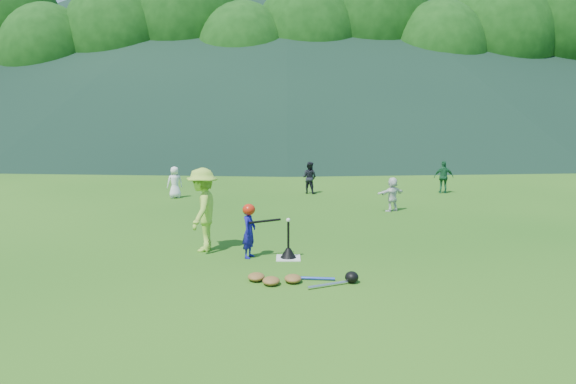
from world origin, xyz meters
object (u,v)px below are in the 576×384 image
Objects in this scene: adult_coach at (203,210)px; fielder_d at (392,194)px; batter_child at (249,232)px; home_plate at (288,258)px; equipment_pile at (293,279)px; batting_tee at (288,252)px; fielder_b at (309,178)px; fielder_c at (444,177)px; fielder_a at (175,182)px.

adult_coach is 6.33m from fielder_d.
home_plate is at bearing -79.26° from batter_child.
fielder_d reaches higher than home_plate.
fielder_d is 7.08m from equipment_pile.
batter_child is at bearing 173.79° from home_plate.
batting_tee is 0.38× the size of equipment_pile.
batting_tee is at bearing 112.60° from fielder_b.
fielder_d is at bearing -19.42° from batter_child.
batter_child is 6.10m from fielder_d.
fielder_c is 0.60× the size of equipment_pile.
fielder_c is at bearing -151.56° from fielder_b.
fielder_b is 0.59× the size of equipment_pile.
equipment_pile is at bearing -87.24° from home_plate.
batter_child is 1.06× the size of fielder_d.
batter_child is 0.61× the size of adult_coach.
batter_child reaches higher than home_plate.
fielder_a is at bearing 115.92° from home_plate.
fielder_a is at bearing 115.92° from batting_tee.
equipment_pile is (0.07, -1.49, 0.06)m from home_plate.
home_plate is 0.89m from batter_child.
fielder_d is (4.56, 4.37, -0.35)m from adult_coach.
fielder_c is at bearing 58.02° from home_plate.
batter_child is at bearing 86.33° from fielder_a.
fielder_c reaches higher than batting_tee.
home_plate is 0.45× the size of fielder_a.
adult_coach reaches higher than fielder_c.
adult_coach is 2.85m from equipment_pile.
equipment_pile is (-0.66, -9.81, -0.47)m from fielder_b.
fielder_b is at bearing 167.98° from adult_coach.
fielder_b is at bearing 84.99° from home_plate.
equipment_pile is (0.81, -1.57, -0.43)m from batter_child.
fielder_a reaches higher than batter_child.
batter_child is 0.56× the size of equipment_pile.
batter_child reaches higher than batting_tee.
fielder_c reaches higher than fielder_b.
adult_coach is 1.55× the size of fielder_b.
fielder_a reaches higher than fielder_d.
equipment_pile is at bearing -135.73° from batter_child.
fielder_d is 1.38× the size of batting_tee.
fielder_b is (2.41, 7.70, -0.29)m from adult_coach.
fielder_c is at bearing 58.02° from batting_tee.
home_plate is 0.45× the size of batter_child.
home_plate is at bearing 0.00° from batting_tee.
equipment_pile is (-5.16, -9.87, -0.48)m from fielder_c.
adult_coach is 0.92× the size of equipment_pile.
home_plate is 1.97m from adult_coach.
equipment_pile is at bearing 45.16° from adult_coach.
fielder_a is at bearing -158.92° from adult_coach.
batting_tee is at bearing 90.96° from fielder_a.
fielder_d is at bearing 60.04° from home_plate.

